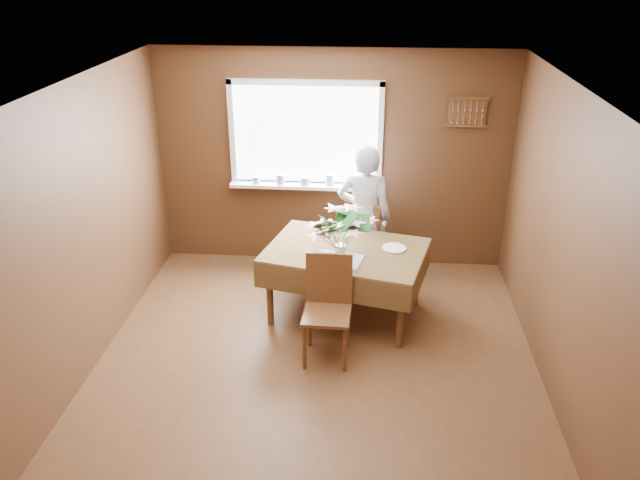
# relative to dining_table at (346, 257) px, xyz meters

# --- Properties ---
(floor) EXTENTS (4.50, 4.50, 0.00)m
(floor) POSITION_rel_dining_table_xyz_m (-0.22, -1.01, -0.66)
(floor) COLOR #4F301B
(floor) RESTS_ON ground
(ceiling) EXTENTS (4.50, 4.50, 0.00)m
(ceiling) POSITION_rel_dining_table_xyz_m (-0.22, -1.01, 1.84)
(ceiling) COLOR white
(ceiling) RESTS_ON wall_back
(wall_back) EXTENTS (4.00, 0.00, 4.00)m
(wall_back) POSITION_rel_dining_table_xyz_m (-0.22, 1.24, 0.59)
(wall_back) COLOR brown
(wall_back) RESTS_ON floor
(wall_front) EXTENTS (4.00, 0.00, 4.00)m
(wall_front) POSITION_rel_dining_table_xyz_m (-0.22, -3.26, 0.59)
(wall_front) COLOR brown
(wall_front) RESTS_ON floor
(wall_left) EXTENTS (0.00, 4.50, 4.50)m
(wall_left) POSITION_rel_dining_table_xyz_m (-2.22, -1.01, 0.59)
(wall_left) COLOR brown
(wall_left) RESTS_ON floor
(wall_right) EXTENTS (0.00, 4.50, 4.50)m
(wall_right) POSITION_rel_dining_table_xyz_m (1.78, -1.01, 0.59)
(wall_right) COLOR brown
(wall_right) RESTS_ON floor
(window_assembly) EXTENTS (1.72, 0.20, 1.22)m
(window_assembly) POSITION_rel_dining_table_xyz_m (-0.51, 1.19, 0.70)
(window_assembly) COLOR white
(window_assembly) RESTS_ON wall_back
(spoon_rack) EXTENTS (0.44, 0.05, 0.33)m
(spoon_rack) POSITION_rel_dining_table_xyz_m (1.23, 1.21, 1.19)
(spoon_rack) COLOR brown
(spoon_rack) RESTS_ON wall_back
(dining_table) EXTENTS (1.74, 1.38, 0.75)m
(dining_table) POSITION_rel_dining_table_xyz_m (0.00, 0.00, 0.00)
(dining_table) COLOR brown
(dining_table) RESTS_ON floor
(chair_far) EXTENTS (0.54, 0.54, 0.96)m
(chair_far) POSITION_rel_dining_table_xyz_m (0.19, 0.78, -0.13)
(chair_far) COLOR brown
(chair_far) RESTS_ON floor
(chair_near) EXTENTS (0.43, 0.43, 0.98)m
(chair_near) POSITION_rel_dining_table_xyz_m (-0.13, -0.70, -0.12)
(chair_near) COLOR brown
(chair_near) RESTS_ON floor
(seated_woman) EXTENTS (0.63, 0.45, 1.61)m
(seated_woman) POSITION_rel_dining_table_xyz_m (0.17, 0.69, 0.15)
(seated_woman) COLOR white
(seated_woman) RESTS_ON floor
(flower_bouquet) EXTENTS (0.55, 0.55, 0.47)m
(flower_bouquet) POSITION_rel_dining_table_xyz_m (-0.04, -0.19, 0.39)
(flower_bouquet) COLOR white
(flower_bouquet) RESTS_ON dining_table
(side_plate) EXTENTS (0.25, 0.25, 0.01)m
(side_plate) POSITION_rel_dining_table_xyz_m (0.48, 0.05, 0.10)
(side_plate) COLOR white
(side_plate) RESTS_ON dining_table
(table_knife) EXTENTS (0.10, 0.20, 0.00)m
(table_knife) POSITION_rel_dining_table_xyz_m (0.06, -0.20, 0.10)
(table_knife) COLOR silver
(table_knife) RESTS_ON dining_table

